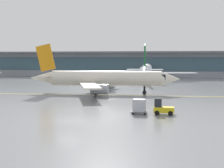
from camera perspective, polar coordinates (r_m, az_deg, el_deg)
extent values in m
plane|color=gray|center=(40.20, -7.47, -6.15)|extent=(400.00, 400.00, 0.00)
cube|color=yellow|center=(66.55, -1.38, -1.87)|extent=(109.76, 8.02, 0.01)
cube|color=#8C939E|center=(129.13, 5.59, 3.22)|extent=(219.93, 8.00, 9.00)
cube|color=#385666|center=(125.06, 5.41, 3.38)|extent=(211.13, 0.16, 5.04)
cube|color=slate|center=(127.61, 5.54, 5.36)|extent=(228.72, 11.00, 0.60)
cylinder|color=silver|center=(108.11, 5.81, 2.42)|extent=(4.97, 24.54, 3.39)
cone|color=silver|center=(122.32, 6.01, 2.66)|extent=(3.47, 4.26, 3.22)
cube|color=black|center=(119.60, 5.98, 2.83)|extent=(2.83, 3.21, 1.18)
cone|color=silver|center=(93.24, 5.54, 2.09)|extent=(3.22, 5.59, 2.88)
cube|color=silver|center=(106.77, 1.12, 1.92)|extent=(14.30, 6.08, 0.28)
cylinder|color=#999EA3|center=(108.03, 2.68, 1.45)|extent=(2.32, 3.71, 2.09)
cube|color=silver|center=(106.25, 10.45, 1.83)|extent=(14.20, 7.72, 0.28)
cylinder|color=#999EA3|center=(107.69, 8.92, 1.39)|extent=(2.32, 3.71, 2.09)
cube|color=#19662D|center=(94.24, 5.58, 4.90)|extent=(0.66, 4.58, 6.37)
cube|color=silver|center=(94.81, 4.07, 2.45)|extent=(5.12, 2.71, 0.24)
cube|color=silver|center=(94.64, 7.08, 2.42)|extent=(5.12, 2.71, 0.24)
cylinder|color=black|center=(116.75, 5.93, 1.31)|extent=(0.44, 0.44, 1.79)
cylinder|color=black|center=(116.78, 5.92, 1.09)|extent=(0.60, 0.93, 0.90)
cylinder|color=black|center=(106.34, 4.53, 1.00)|extent=(0.44, 0.44, 1.79)
cylinder|color=black|center=(106.37, 4.53, 0.76)|extent=(0.60, 0.93, 0.90)
cylinder|color=black|center=(106.21, 7.00, 0.98)|extent=(0.44, 0.44, 1.79)
cylinder|color=black|center=(106.24, 7.00, 0.74)|extent=(0.60, 0.93, 0.90)
cylinder|color=silver|center=(68.22, -1.02, 0.96)|extent=(22.31, 4.61, 3.08)
cone|color=silver|center=(67.59, 9.89, 0.86)|extent=(3.89, 3.17, 2.92)
cube|color=black|center=(67.50, 7.80, 1.20)|extent=(2.93, 2.59, 1.08)
cone|color=silver|center=(71.44, -11.83, 1.02)|extent=(5.09, 2.95, 2.62)
cube|color=silver|center=(76.32, -1.51, 0.70)|extent=(5.48, 12.99, 0.25)
cylinder|color=#999EA3|center=(73.68, -0.77, -0.10)|extent=(3.38, 2.12, 1.90)
cube|color=silver|center=(60.85, -3.77, -0.29)|extent=(7.06, 12.89, 0.25)
cylinder|color=#999EA3|center=(63.17, -2.12, -0.88)|extent=(3.38, 2.12, 1.90)
cube|color=orange|center=(70.99, -11.13, 4.37)|extent=(4.16, 0.61, 5.79)
cube|color=silver|center=(73.13, -10.26, 1.49)|extent=(2.48, 4.66, 0.22)
cube|color=silver|center=(68.84, -11.39, 1.28)|extent=(2.48, 4.66, 0.22)
cylinder|color=black|center=(67.74, 5.49, -1.09)|extent=(0.40, 0.40, 1.63)
cylinder|color=black|center=(67.78, 5.48, -1.43)|extent=(0.85, 0.55, 0.81)
cylinder|color=black|center=(70.74, -2.23, -0.83)|extent=(0.40, 0.40, 1.63)
cylinder|color=black|center=(70.78, -2.23, -1.16)|extent=(0.85, 0.55, 0.81)
cylinder|color=black|center=(66.65, -2.82, -1.16)|extent=(0.40, 0.40, 1.63)
cylinder|color=black|center=(66.69, -2.81, -1.51)|extent=(0.85, 0.55, 0.81)
cube|color=yellow|center=(44.42, 8.75, -4.29)|extent=(2.60, 1.40, 0.70)
cube|color=#1E2328|center=(44.32, 7.80, -3.12)|extent=(0.90, 1.24, 1.10)
cylinder|color=black|center=(45.14, 9.87, -4.61)|extent=(0.60, 0.22, 0.60)
cylinder|color=black|center=(43.75, 9.83, -4.90)|extent=(0.60, 0.22, 0.60)
cylinder|color=black|center=(45.20, 7.71, -4.58)|extent=(0.60, 0.22, 0.60)
cylinder|color=black|center=(43.82, 7.60, -4.86)|extent=(0.60, 0.22, 0.60)
cube|color=#595B60|center=(44.72, 4.59, -4.67)|extent=(2.10, 1.60, 0.12)
cube|color=#B2B7C1|center=(44.59, 4.60, -3.58)|extent=(1.60, 1.50, 1.60)
cylinder|color=black|center=(45.36, 5.63, -4.77)|extent=(0.22, 0.10, 0.22)
cylinder|color=black|center=(43.98, 5.46, -5.06)|extent=(0.22, 0.10, 0.22)
cylinder|color=black|center=(45.52, 3.75, -4.72)|extent=(0.22, 0.10, 0.22)
cylinder|color=black|center=(44.15, 3.51, -5.01)|extent=(0.22, 0.10, 0.22)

